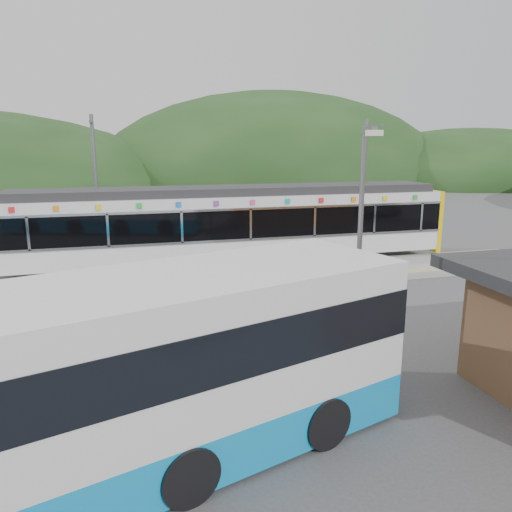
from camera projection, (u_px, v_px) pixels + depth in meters
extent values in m
plane|color=#4C4C4F|center=(295.00, 303.00, 18.16)|extent=(120.00, 120.00, 0.00)
ellipsoid|color=#1E3D19|center=(274.00, 183.00, 73.10)|extent=(52.00, 39.00, 26.00)
ellipsoid|color=#1E3D19|center=(470.00, 183.00, 74.91)|extent=(44.00, 33.00, 16.00)
cube|color=#9E9E99|center=(269.00, 276.00, 21.24)|extent=(26.00, 3.20, 0.30)
cube|color=yellow|center=(278.00, 281.00, 19.98)|extent=(26.00, 0.10, 0.01)
cube|color=black|center=(100.00, 268.00, 21.95)|extent=(3.20, 2.20, 0.56)
cube|color=black|center=(349.00, 253.00, 25.03)|extent=(3.20, 2.20, 0.56)
cube|color=silver|center=(232.00, 245.00, 23.33)|extent=(20.00, 2.90, 0.92)
cube|color=black|center=(232.00, 220.00, 23.07)|extent=(20.00, 2.96, 1.45)
cube|color=silver|center=(240.00, 240.00, 21.80)|extent=(20.00, 0.05, 0.10)
cube|color=silver|center=(239.00, 209.00, 21.51)|extent=(20.00, 0.05, 0.10)
cube|color=silver|center=(232.00, 199.00, 22.86)|extent=(20.00, 2.90, 0.45)
cube|color=#2D2D30|center=(232.00, 190.00, 22.77)|extent=(19.40, 2.50, 0.36)
cube|color=yellow|center=(423.00, 218.00, 25.74)|extent=(0.24, 2.92, 3.00)
cube|color=silver|center=(28.00, 234.00, 19.47)|extent=(0.10, 0.05, 1.35)
cube|color=silver|center=(108.00, 230.00, 20.24)|extent=(0.10, 0.05, 1.35)
cube|color=silver|center=(182.00, 227.00, 21.01)|extent=(0.10, 0.05, 1.35)
cube|color=silver|center=(251.00, 224.00, 21.78)|extent=(0.10, 0.05, 1.35)
cube|color=silver|center=(315.00, 222.00, 22.56)|extent=(0.10, 0.05, 1.35)
cube|color=silver|center=(375.00, 219.00, 23.33)|extent=(0.10, 0.05, 1.35)
cube|color=silver|center=(421.00, 217.00, 23.97)|extent=(0.10, 0.05, 1.35)
cube|color=red|center=(12.00, 210.00, 19.14)|extent=(0.22, 0.04, 0.22)
cube|color=orange|center=(56.00, 208.00, 19.55)|extent=(0.22, 0.04, 0.22)
cube|color=yellow|center=(99.00, 207.00, 19.96)|extent=(0.22, 0.04, 0.22)
cube|color=green|center=(139.00, 206.00, 20.38)|extent=(0.22, 0.04, 0.22)
cube|color=blue|center=(179.00, 205.00, 20.79)|extent=(0.22, 0.04, 0.22)
cube|color=purple|center=(216.00, 203.00, 21.20)|extent=(0.22, 0.04, 0.22)
cube|color=#E54C8C|center=(253.00, 202.00, 21.61)|extent=(0.22, 0.04, 0.22)
cube|color=#19A5A5|center=(288.00, 201.00, 22.02)|extent=(0.22, 0.04, 0.22)
cube|color=red|center=(321.00, 200.00, 22.43)|extent=(0.22, 0.04, 0.22)
cube|color=orange|center=(354.00, 199.00, 22.84)|extent=(0.22, 0.04, 0.22)
cube|color=yellow|center=(385.00, 198.00, 23.26)|extent=(0.22, 0.04, 0.22)
cube|color=green|center=(415.00, 197.00, 23.67)|extent=(0.22, 0.04, 0.22)
cylinder|color=slate|center=(96.00, 190.00, 23.69)|extent=(0.18, 0.18, 7.00)
cube|color=slate|center=(91.00, 122.00, 22.26)|extent=(0.08, 1.80, 0.08)
cylinder|color=slate|center=(364.00, 184.00, 27.29)|extent=(0.18, 0.18, 7.00)
cube|color=slate|center=(374.00, 125.00, 25.86)|extent=(0.08, 1.80, 0.08)
cube|color=#0E8DD4|center=(72.00, 460.00, 8.20)|extent=(12.79, 6.52, 0.91)
cube|color=silver|center=(67.00, 410.00, 8.00)|extent=(12.79, 6.52, 0.91)
cube|color=black|center=(62.00, 357.00, 7.80)|extent=(12.81, 6.56, 0.91)
cube|color=silver|center=(58.00, 312.00, 7.64)|extent=(12.79, 6.52, 0.57)
cylinder|color=black|center=(157.00, 435.00, 9.00)|extent=(1.88, 3.14, 1.02)
cylinder|color=black|center=(284.00, 393.00, 10.51)|extent=(1.88, 3.14, 1.02)
cylinder|color=slate|center=(359.00, 255.00, 12.06)|extent=(0.12, 0.12, 6.06)
cube|color=slate|center=(375.00, 130.00, 10.99)|extent=(0.37, 1.01, 0.12)
cube|color=silver|center=(385.00, 133.00, 10.58)|extent=(0.38, 0.26, 0.12)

